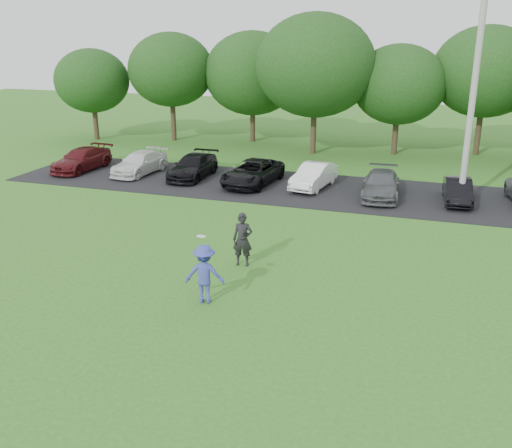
# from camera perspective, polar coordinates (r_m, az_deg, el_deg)

# --- Properties ---
(ground) EXTENTS (100.00, 100.00, 0.00)m
(ground) POSITION_cam_1_polar(r_m,az_deg,el_deg) (16.97, -3.67, -7.84)
(ground) COLOR #2F6D1F
(ground) RESTS_ON ground
(parking_lot) EXTENTS (32.00, 6.50, 0.03)m
(parking_lot) POSITION_cam_1_polar(r_m,az_deg,el_deg) (28.67, 5.86, 3.45)
(parking_lot) COLOR black
(parking_lot) RESTS_ON ground
(utility_pole) EXTENTS (0.28, 0.28, 10.43)m
(utility_pole) POSITION_cam_1_polar(r_m,az_deg,el_deg) (26.79, 20.96, 12.57)
(utility_pole) COLOR #A1A19C
(utility_pole) RESTS_ON ground
(frisbee_player) EXTENTS (1.27, 0.90, 2.10)m
(frisbee_player) POSITION_cam_1_polar(r_m,az_deg,el_deg) (16.67, -5.17, -4.98)
(frisbee_player) COLOR #3A42A4
(frisbee_player) RESTS_ON ground
(camera_bystander) EXTENTS (0.73, 0.54, 1.84)m
(camera_bystander) POSITION_cam_1_polar(r_m,az_deg,el_deg) (19.15, -1.35, -1.57)
(camera_bystander) COLOR black
(camera_bystander) RESTS_ON ground
(parked_cars) EXTENTS (28.84, 4.89, 1.24)m
(parked_cars) POSITION_cam_1_polar(r_m,az_deg,el_deg) (28.67, 5.24, 4.74)
(parked_cars) COLOR #501115
(parked_cars) RESTS_ON parking_lot
(tree_row) EXTENTS (42.39, 9.85, 8.64)m
(tree_row) POSITION_cam_1_polar(r_m,az_deg,el_deg) (37.14, 11.80, 14.38)
(tree_row) COLOR #38281C
(tree_row) RESTS_ON ground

